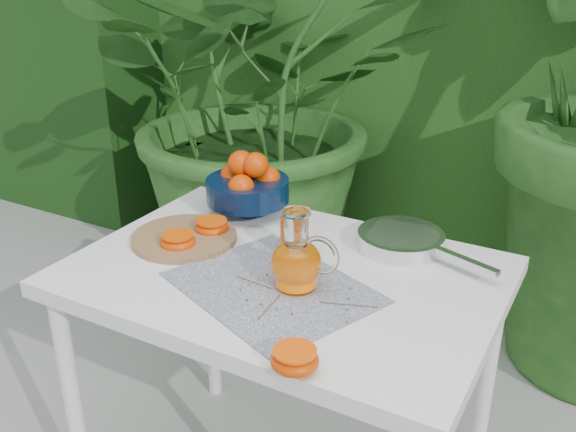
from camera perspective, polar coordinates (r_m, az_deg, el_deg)
The scene contains 11 objects.
hedge_backdrop at distance 3.30m, azimuth 18.31°, elevation 17.61°, with size 8.00×1.65×2.50m.
potted_plant_left at distance 2.80m, azimuth -1.94°, elevation 10.54°, with size 1.69×1.69×1.69m, color #21511C.
white_table at distance 1.57m, azimuth -0.36°, elevation -7.34°, with size 1.00×0.70×0.75m.
placemat at distance 1.45m, azimuth -1.41°, elevation -6.35°, with size 0.43×0.34×0.00m, color #0D1E49.
cutting_board at distance 1.69m, azimuth -9.20°, elevation -1.92°, with size 0.27×0.27×0.02m, color #8F6040.
fruit_bowl at distance 1.81m, azimuth -3.58°, elevation 2.80°, with size 0.29×0.29×0.19m.
juice_pitcher at distance 1.42m, azimuth 0.83°, elevation -4.02°, with size 0.16×0.12×0.19m.
juice_tumbler at distance 1.57m, azimuth 0.49°, elevation -1.86°, with size 0.08×0.08×0.10m.
saute_pan at distance 1.65m, azimuth 10.09°, elevation -2.09°, with size 0.40×0.28×0.04m.
orange_halves at distance 1.50m, azimuth -5.97°, elevation -4.53°, with size 0.61×0.52×0.04m.
thyme_sprigs at distance 1.40m, azimuth 0.36°, elevation -7.26°, with size 0.33×0.21×0.01m.
Camera 1 is at (0.73, -1.16, 1.48)m, focal length 40.00 mm.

